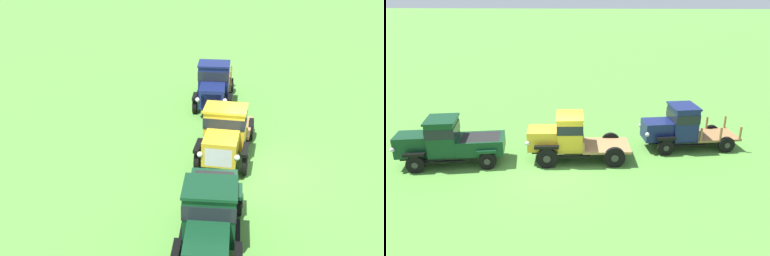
# 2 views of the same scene
# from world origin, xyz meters

# --- Properties ---
(ground_plane) EXTENTS (240.00, 240.00, 0.00)m
(ground_plane) POSITION_xyz_m (0.00, 0.00, 0.00)
(ground_plane) COLOR #518E38
(vintage_truck_foreground_near) EXTENTS (4.81, 2.37, 2.10)m
(vintage_truck_foreground_near) POSITION_xyz_m (-4.66, 0.60, 1.05)
(vintage_truck_foreground_near) COLOR black
(vintage_truck_foreground_near) RESTS_ON ground
(vintage_truck_second_in_line) EXTENTS (4.69, 2.16, 2.12)m
(vintage_truck_second_in_line) POSITION_xyz_m (0.48, 1.22, 1.12)
(vintage_truck_second_in_line) COLOR black
(vintage_truck_second_in_line) RESTS_ON ground
(vintage_truck_midrow_center) EXTENTS (4.81, 2.37, 2.14)m
(vintage_truck_midrow_center) POSITION_xyz_m (5.74, 2.80, 1.10)
(vintage_truck_midrow_center) COLOR black
(vintage_truck_midrow_center) RESTS_ON ground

